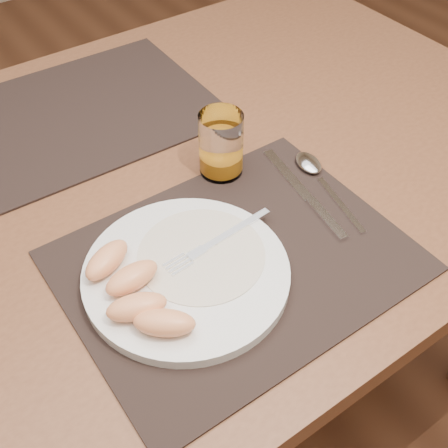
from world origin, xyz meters
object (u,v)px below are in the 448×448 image
(plate, at_px, (186,273))
(juice_glass, at_px, (221,147))
(placemat_near, at_px, (236,261))
(placemat_far, at_px, (82,112))
(knife, at_px, (310,199))
(fork, at_px, (211,245))
(spoon, at_px, (313,169))
(table, at_px, (161,211))

(plate, distance_m, juice_glass, 0.23)
(placemat_near, height_order, placemat_far, same)
(knife, xyz_separation_m, juice_glass, (-0.07, 0.13, 0.04))
(fork, relative_size, spoon, 0.92)
(placemat_near, bearing_deg, fork, 127.40)
(plate, relative_size, fork, 1.54)
(fork, bearing_deg, spoon, 12.52)
(placemat_near, height_order, juice_glass, juice_glass)
(placemat_far, height_order, plate, plate)
(placemat_near, xyz_separation_m, juice_glass, (0.09, 0.16, 0.05))
(plate, bearing_deg, juice_glass, 43.34)
(placemat_near, xyz_separation_m, spoon, (0.21, 0.08, 0.01))
(table, relative_size, spoon, 7.32)
(fork, bearing_deg, placemat_far, 89.87)
(plate, xyz_separation_m, spoon, (0.28, 0.07, -0.00))
(placemat_near, bearing_deg, knife, 11.06)
(spoon, bearing_deg, juice_glass, 143.72)
(knife, bearing_deg, placemat_near, -168.94)
(table, xyz_separation_m, spoon, (0.20, -0.14, 0.09))
(placemat_near, height_order, plate, plate)
(placemat_far, bearing_deg, placemat_near, -87.29)
(fork, distance_m, juice_glass, 0.18)
(table, height_order, juice_glass, juice_glass)
(fork, bearing_deg, table, 82.11)
(placemat_near, distance_m, juice_glass, 0.19)
(fork, distance_m, spoon, 0.23)
(placemat_far, distance_m, juice_glass, 0.30)
(juice_glass, bearing_deg, fork, -129.44)
(plate, distance_m, fork, 0.05)
(table, bearing_deg, placemat_far, 96.63)
(plate, relative_size, juice_glass, 2.63)
(table, distance_m, juice_glass, 0.17)
(placemat_far, distance_m, spoon, 0.43)
(juice_glass, bearing_deg, plate, -136.66)
(placemat_near, bearing_deg, spoon, 20.95)
(placemat_far, relative_size, plate, 1.67)
(fork, xyz_separation_m, juice_glass, (0.11, 0.14, 0.03))
(knife, xyz_separation_m, spoon, (0.05, 0.05, 0.00))
(knife, height_order, juice_glass, juice_glass)
(placemat_near, bearing_deg, table, 88.76)
(table, relative_size, placemat_far, 3.11)
(juice_glass, bearing_deg, placemat_far, 112.02)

